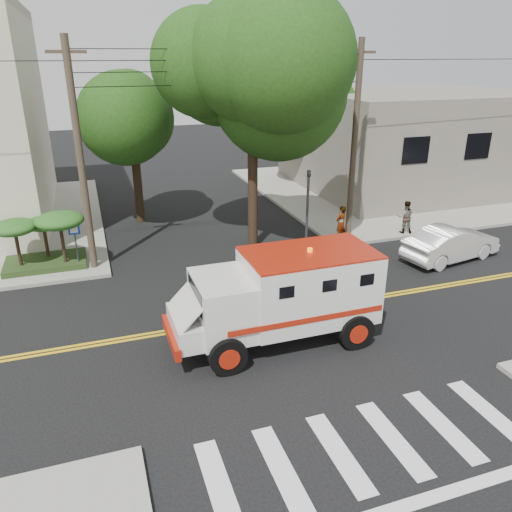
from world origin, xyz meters
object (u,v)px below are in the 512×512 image
object	(u,v)px
parked_sedan	(451,243)
pedestrian_b	(405,217)
armored_truck	(284,293)
pedestrian_a	(341,223)

from	to	relation	value
parked_sedan	pedestrian_b	distance (m)	3.32
parked_sedan	pedestrian_b	xyz separation A→B (m)	(-0.06, 3.31, 0.21)
armored_truck	pedestrian_a	distance (m)	9.19
parked_sedan	pedestrian_b	world-z (taller)	pedestrian_b
armored_truck	pedestrian_a	xyz separation A→B (m)	(5.74, 7.14, -0.65)
pedestrian_a	pedestrian_b	xyz separation A→B (m)	(3.52, 0.00, -0.04)
pedestrian_a	pedestrian_b	size ratio (longest dim) A/B	1.05
parked_sedan	pedestrian_a	world-z (taller)	pedestrian_a
parked_sedan	pedestrian_a	distance (m)	4.89
pedestrian_a	armored_truck	bearing A→B (deg)	27.06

